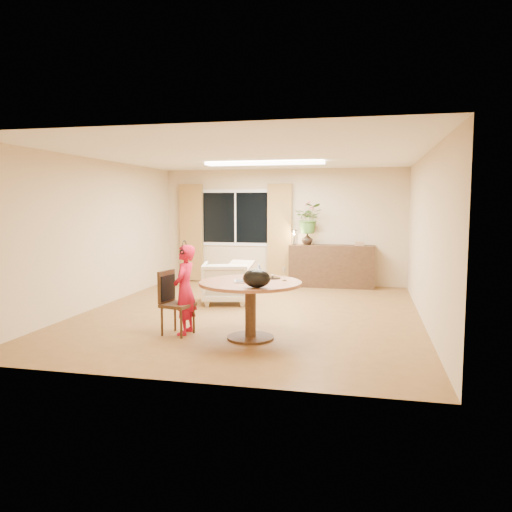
{
  "coord_description": "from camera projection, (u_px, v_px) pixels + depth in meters",
  "views": [
    {
      "loc": [
        1.88,
        -7.92,
        1.82
      ],
      "look_at": [
        0.15,
        -0.2,
        0.99
      ],
      "focal_mm": 35.0,
      "sensor_mm": 36.0,
      "label": 1
    }
  ],
  "objects": [
    {
      "name": "vase",
      "position": [
        307.0,
        239.0,
        10.97
      ],
      "size": [
        0.28,
        0.28,
        0.25
      ],
      "primitive_type": "imported",
      "rotation": [
        0.0,
        0.0,
        0.21
      ],
      "color": "black",
      "rests_on": "sideboard"
    },
    {
      "name": "handbag",
      "position": [
        257.0,
        278.0,
        6.16
      ],
      "size": [
        0.37,
        0.24,
        0.23
      ],
      "primitive_type": null,
      "rotation": [
        0.0,
        0.0,
        0.1
      ],
      "color": "black",
      "rests_on": "dining_table"
    },
    {
      "name": "wall_right",
      "position": [
        426.0,
        238.0,
        7.56
      ],
      "size": [
        0.0,
        6.5,
        6.5
      ],
      "primitive_type": "plane",
      "rotation": [
        1.57,
        0.0,
        -1.57
      ],
      "color": "tan",
      "rests_on": "floor"
    },
    {
      "name": "window",
      "position": [
        235.0,
        218.0,
        11.51
      ],
      "size": [
        1.7,
        0.03,
        1.3
      ],
      "color": "white",
      "rests_on": "wall_back"
    },
    {
      "name": "dining_table",
      "position": [
        250.0,
        294.0,
        6.69
      ],
      "size": [
        1.38,
        1.38,
        0.78
      ],
      "color": "brown",
      "rests_on": "floor"
    },
    {
      "name": "throw",
      "position": [
        239.0,
        262.0,
        9.04
      ],
      "size": [
        0.49,
        0.58,
        0.03
      ],
      "primitive_type": null,
      "rotation": [
        0.0,
        0.0,
        -0.07
      ],
      "color": "beige",
      "rests_on": "armchair"
    },
    {
      "name": "floor",
      "position": [
        250.0,
        314.0,
        8.29
      ],
      "size": [
        6.5,
        6.5,
        0.0
      ],
      "primitive_type": "plane",
      "color": "brown",
      "rests_on": "ground"
    },
    {
      "name": "sideboard",
      "position": [
        332.0,
        266.0,
        10.91
      ],
      "size": [
        1.85,
        0.45,
        0.92
      ],
      "primitive_type": "cube",
      "color": "black",
      "rests_on": "floor"
    },
    {
      "name": "wall_back",
      "position": [
        283.0,
        227.0,
        11.31
      ],
      "size": [
        5.5,
        0.0,
        5.5
      ],
      "primitive_type": "plane",
      "rotation": [
        1.57,
        0.0,
        0.0
      ],
      "color": "tan",
      "rests_on": "floor"
    },
    {
      "name": "armchair",
      "position": [
        225.0,
        283.0,
        9.16
      ],
      "size": [
        0.97,
        0.99,
        0.76
      ],
      "primitive_type": "imported",
      "rotation": [
        0.0,
        0.0,
        3.37
      ],
      "color": "beige",
      "rests_on": "floor"
    },
    {
      "name": "desk_lamp",
      "position": [
        294.0,
        237.0,
        10.98
      ],
      "size": [
        0.16,
        0.16,
        0.35
      ],
      "primitive_type": null,
      "rotation": [
        0.0,
        0.0,
        -0.1
      ],
      "color": "black",
      "rests_on": "sideboard"
    },
    {
      "name": "wall_left",
      "position": [
        97.0,
        234.0,
        8.75
      ],
      "size": [
        0.0,
        6.5,
        6.5
      ],
      "primitive_type": "plane",
      "rotation": [
        1.57,
        0.0,
        1.57
      ],
      "color": "tan",
      "rests_on": "floor"
    },
    {
      "name": "ceiling",
      "position": [
        249.0,
        155.0,
        8.02
      ],
      "size": [
        6.5,
        6.5,
        0.0
      ],
      "primitive_type": "plane",
      "rotation": [
        3.14,
        0.0,
        0.0
      ],
      "color": "white",
      "rests_on": "wall_back"
    },
    {
      "name": "child",
      "position": [
        185.0,
        290.0,
        6.96
      ],
      "size": [
        0.46,
        0.31,
        1.25
      ],
      "primitive_type": "imported",
      "rotation": [
        0.0,
        0.0,
        -1.56
      ],
      "color": "#BB0F0E",
      "rests_on": "floor"
    },
    {
      "name": "wine_glass",
      "position": [
        284.0,
        274.0,
        6.74
      ],
      "size": [
        0.07,
        0.07,
        0.19
      ],
      "primitive_type": null,
      "rotation": [
        0.0,
        0.0,
        0.11
      ],
      "color": "white",
      "rests_on": "dining_table"
    },
    {
      "name": "curtain_left",
      "position": [
        191.0,
        233.0,
        11.7
      ],
      "size": [
        0.55,
        0.08,
        2.25
      ],
      "primitive_type": "cube",
      "color": "olive",
      "rests_on": "wall_back"
    },
    {
      "name": "pot_lid",
      "position": [
        272.0,
        277.0,
        6.95
      ],
      "size": [
        0.24,
        0.24,
        0.04
      ],
      "primitive_type": null,
      "rotation": [
        0.0,
        0.0,
        -0.06
      ],
      "color": "white",
      "rests_on": "dining_table"
    },
    {
      "name": "curtain_right",
      "position": [
        280.0,
        234.0,
        11.24
      ],
      "size": [
        0.55,
        0.08,
        2.25
      ],
      "primitive_type": "cube",
      "color": "olive",
      "rests_on": "wall_back"
    },
    {
      "name": "ceiling_panel",
      "position": [
        264.0,
        163.0,
        9.18
      ],
      "size": [
        2.2,
        0.35,
        0.05
      ],
      "primitive_type": "cube",
      "color": "white",
      "rests_on": "ceiling"
    },
    {
      "name": "tumbler",
      "position": [
        260.0,
        275.0,
        6.9
      ],
      "size": [
        0.08,
        0.08,
        0.1
      ],
      "primitive_type": null,
      "rotation": [
        0.0,
        0.0,
        -0.25
      ],
      "color": "white",
      "rests_on": "dining_table"
    },
    {
      "name": "book_stack",
      "position": [
        360.0,
        244.0,
        10.73
      ],
      "size": [
        0.22,
        0.17,
        0.08
      ],
      "primitive_type": null,
      "rotation": [
        0.0,
        0.0,
        0.1
      ],
      "color": "#8A6146",
      "rests_on": "sideboard"
    },
    {
      "name": "bouquet",
      "position": [
        309.0,
        218.0,
        10.92
      ],
      "size": [
        0.62,
        0.55,
        0.66
      ],
      "primitive_type": "imported",
      "rotation": [
        0.0,
        0.0,
        0.06
      ],
      "color": "#256225",
      "rests_on": "vase"
    },
    {
      "name": "dining_chair",
      "position": [
        178.0,
        303.0,
        6.93
      ],
      "size": [
        0.5,
        0.48,
        0.89
      ],
      "primitive_type": null,
      "rotation": [
        0.0,
        0.0,
        -0.22
      ],
      "color": "black",
      "rests_on": "floor"
    },
    {
      "name": "laptop",
      "position": [
        248.0,
        272.0,
        6.63
      ],
      "size": [
        0.43,
        0.35,
        0.25
      ],
      "primitive_type": null,
      "rotation": [
        0.0,
        0.0,
        0.28
      ],
      "color": "#B7B7BC",
      "rests_on": "dining_table"
    }
  ]
}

